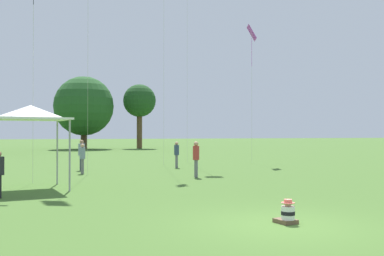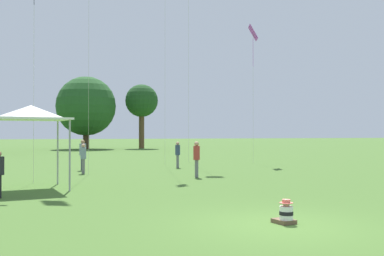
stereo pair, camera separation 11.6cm
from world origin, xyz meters
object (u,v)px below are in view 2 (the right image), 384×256
(seated_toddler, at_px, (286,214))
(person_standing_5, at_px, (83,156))
(person_standing_2, at_px, (83,152))
(person_standing_6, at_px, (178,152))
(kite_7, at_px, (253,36))
(person_standing_4, at_px, (197,156))
(distant_tree_2, at_px, (142,102))
(canopy_tent, at_px, (31,113))
(distant_tree_1, at_px, (86,106))

(seated_toddler, distance_m, person_standing_5, 15.55)
(person_standing_2, height_order, person_standing_6, person_standing_2)
(kite_7, bearing_deg, person_standing_4, -155.98)
(person_standing_4, bearing_deg, kite_7, -13.76)
(kite_7, bearing_deg, seated_toddler, -139.72)
(person_standing_2, relative_size, person_standing_4, 1.01)
(kite_7, bearing_deg, person_standing_6, 175.70)
(person_standing_2, bearing_deg, kite_7, -45.18)
(seated_toddler, distance_m, distant_tree_2, 53.06)
(seated_toddler, distance_m, kite_7, 23.49)
(seated_toddler, distance_m, person_standing_4, 11.40)
(person_standing_4, height_order, kite_7, kite_7)
(person_standing_5, relative_size, distant_tree_2, 0.18)
(kite_7, bearing_deg, canopy_tent, -169.64)
(person_standing_5, xyz_separation_m, kite_7, (12.22, 5.08, 8.26))
(person_standing_2, xyz_separation_m, person_standing_4, (5.15, -5.88, 0.01))
(distant_tree_1, bearing_deg, distant_tree_2, -0.02)
(person_standing_6, bearing_deg, person_standing_5, -72.11)
(kite_7, height_order, distant_tree_2, kite_7)
(seated_toddler, relative_size, canopy_tent, 0.18)
(distant_tree_2, bearing_deg, person_standing_6, -96.45)
(canopy_tent, height_order, kite_7, kite_7)
(person_standing_6, xyz_separation_m, distant_tree_2, (3.96, 35.00, 5.57))
(distant_tree_2, bearing_deg, canopy_tent, -105.56)
(canopy_tent, height_order, distant_tree_2, distant_tree_2)
(canopy_tent, xyz_separation_m, distant_tree_2, (12.13, 43.56, 3.60))
(seated_toddler, relative_size, distant_tree_2, 0.07)
(seated_toddler, bearing_deg, distant_tree_1, 78.98)
(seated_toddler, relative_size, person_standing_2, 0.34)
(person_standing_2, xyz_separation_m, canopy_tent, (-2.39, -8.38, 1.90))
(person_standing_2, bearing_deg, distant_tree_1, 27.87)
(distant_tree_1, bearing_deg, person_standing_5, -93.44)
(seated_toddler, bearing_deg, person_standing_4, 70.86)
(person_standing_2, bearing_deg, person_standing_5, -150.56)
(canopy_tent, bearing_deg, person_standing_6, 46.33)
(seated_toddler, height_order, distant_tree_1, distant_tree_1)
(person_standing_2, relative_size, kite_7, 0.18)
(person_standing_6, distance_m, distant_tree_2, 35.66)
(seated_toddler, height_order, person_standing_6, person_standing_6)
(seated_toddler, distance_m, person_standing_2, 17.65)
(person_standing_2, distance_m, person_standing_4, 7.82)
(person_standing_2, distance_m, distant_tree_1, 35.56)
(canopy_tent, height_order, distant_tree_1, distant_tree_1)
(person_standing_6, bearing_deg, canopy_tent, -47.69)
(person_standing_2, height_order, distant_tree_2, distant_tree_2)
(person_standing_2, height_order, person_standing_5, person_standing_2)
(person_standing_4, height_order, person_standing_6, person_standing_4)
(person_standing_2, height_order, kite_7, kite_7)
(distant_tree_2, bearing_deg, kite_7, -85.74)
(person_standing_4, xyz_separation_m, person_standing_5, (-5.23, 3.70, -0.10))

